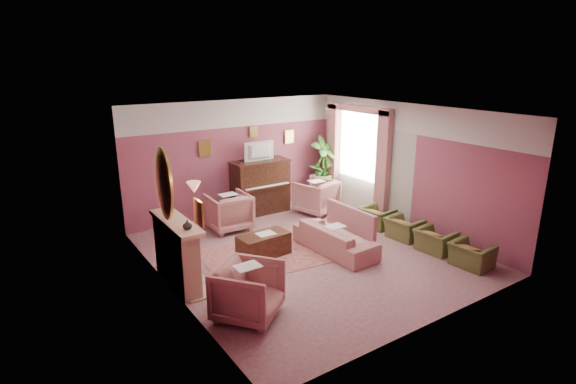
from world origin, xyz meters
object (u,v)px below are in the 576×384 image
piano (260,187)px  floral_armchair_front (248,289)px  olive_chair_a (472,251)px  olive_chair_c (404,225)px  side_table (319,188)px  floral_armchair_right (316,195)px  olive_chair_d (377,214)px  sofa (335,234)px  television (261,150)px  floral_armchair_left (229,210)px  olive_chair_b (436,237)px  coffee_table (264,245)px

piano → floral_armchair_front: (-2.57, -4.04, -0.19)m
olive_chair_a → olive_chair_c: size_ratio=1.00×
olive_chair_c → side_table: size_ratio=1.01×
floral_armchair_right → olive_chair_d: 1.68m
side_table → olive_chair_d: bearing=-93.4°
sofa → television: bearing=90.3°
olive_chair_d → side_table: side_table is taller
floral_armchair_front → floral_armchair_right: bearing=41.1°
floral_armchair_left → side_table: floral_armchair_left is taller
side_table → floral_armchair_left: bearing=-169.1°
olive_chair_a → floral_armchair_right: bearing=97.5°
olive_chair_b → side_table: side_table is taller
olive_chair_b → olive_chair_a: bearing=-90.0°
floral_armchair_left → floral_armchair_right: size_ratio=1.00×
television → floral_armchair_right: size_ratio=0.87×
television → side_table: (1.81, 0.01, -1.25)m
floral_armchair_left → olive_chair_a: 5.11m
piano → coffee_table: size_ratio=1.40×
side_table → sofa: bearing=-122.1°
coffee_table → floral_armchair_left: size_ratio=1.08×
coffee_table → olive_chair_c: olive_chair_c is taller
floral_armchair_front → side_table: bearing=42.4°
floral_armchair_right → sofa: bearing=-118.2°
sofa → floral_armchair_front: 2.83m
sofa → olive_chair_b: bearing=-34.3°
floral_armchair_left → olive_chair_b: size_ratio=1.30×
floral_armchair_left → television: bearing=25.4°
sofa → olive_chair_a: bearing=-49.7°
olive_chair_b → sofa: bearing=145.7°
floral_armchair_right → piano: bearing=144.8°
coffee_table → floral_armchair_right: size_ratio=1.08×
olive_chair_a → side_table: 4.81m
floral_armchair_left → olive_chair_c: 3.87m
olive_chair_c → side_table: side_table is taller
floral_armchair_left → floral_armchair_front: size_ratio=1.00×
television → olive_chair_c: size_ratio=1.13×
floral_armchair_right → floral_armchair_left: bearing=175.4°
television → floral_armchair_left: size_ratio=0.87×
floral_armchair_front → olive_chair_c: 4.33m
floral_armchair_left → side_table: size_ratio=1.32×
coffee_table → floral_armchair_left: bearing=87.0°
olive_chair_b → olive_chair_d: bearing=90.0°
television → floral_armchair_front: size_ratio=0.87×
floral_armchair_right → olive_chair_c: floral_armchair_right is taller
television → olive_chair_d: television is taller
television → side_table: size_ratio=1.14×
olive_chair_b → side_table: 3.99m
coffee_table → sofa: bearing=-24.7°
coffee_table → olive_chair_a: (2.95, -2.55, 0.08)m
piano → floral_armchair_left: (-1.19, -0.62, -0.19)m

